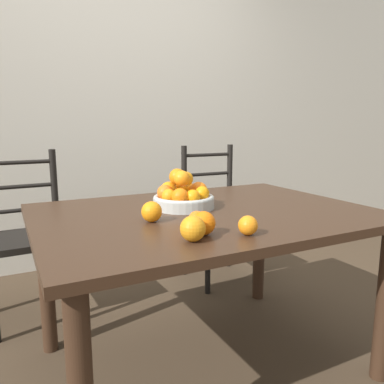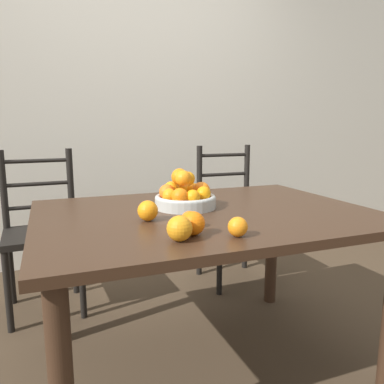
{
  "view_description": "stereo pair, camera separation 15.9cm",
  "coord_description": "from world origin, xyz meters",
  "px_view_note": "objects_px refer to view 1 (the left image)",
  "views": [
    {
      "loc": [
        -0.77,
        -1.38,
        1.09
      ],
      "look_at": [
        -0.06,
        0.01,
        0.81
      ],
      "focal_mm": 35.0,
      "sensor_mm": 36.0,
      "label": 1
    },
    {
      "loc": [
        -0.62,
        -1.45,
        1.09
      ],
      "look_at": [
        -0.06,
        0.01,
        0.81
      ],
      "focal_mm": 35.0,
      "sensor_mm": 36.0,
      "label": 2
    }
  ],
  "objects_px": {
    "orange_loose_3": "(193,229)",
    "chair_left": "(26,239)",
    "chair_right": "(217,215)",
    "orange_loose_4": "(204,223)",
    "orange_loose_0": "(248,225)",
    "fruit_bowl": "(183,196)",
    "orange_loose_2": "(152,212)",
    "orange_loose_1": "(197,219)"
  },
  "relations": [
    {
      "from": "orange_loose_0",
      "to": "orange_loose_2",
      "type": "bearing_deg",
      "value": 125.94
    },
    {
      "from": "orange_loose_1",
      "to": "chair_right",
      "type": "relative_size",
      "value": 0.07
    },
    {
      "from": "fruit_bowl",
      "to": "orange_loose_3",
      "type": "xyz_separation_m",
      "value": [
        -0.19,
        -0.46,
        -0.01
      ]
    },
    {
      "from": "orange_loose_4",
      "to": "chair_right",
      "type": "bearing_deg",
      "value": 57.42
    },
    {
      "from": "orange_loose_0",
      "to": "chair_right",
      "type": "height_order",
      "value": "chair_right"
    },
    {
      "from": "fruit_bowl",
      "to": "orange_loose_0",
      "type": "distance_m",
      "value": 0.48
    },
    {
      "from": "orange_loose_0",
      "to": "chair_left",
      "type": "xyz_separation_m",
      "value": [
        -0.63,
        1.24,
        -0.3
      ]
    },
    {
      "from": "orange_loose_2",
      "to": "chair_left",
      "type": "height_order",
      "value": "chair_left"
    },
    {
      "from": "fruit_bowl",
      "to": "orange_loose_1",
      "type": "relative_size",
      "value": 4.41
    },
    {
      "from": "orange_loose_0",
      "to": "orange_loose_1",
      "type": "height_order",
      "value": "orange_loose_0"
    },
    {
      "from": "orange_loose_4",
      "to": "chair_right",
      "type": "xyz_separation_m",
      "value": [
        0.75,
        1.17,
        -0.31
      ]
    },
    {
      "from": "orange_loose_0",
      "to": "chair_left",
      "type": "distance_m",
      "value": 1.42
    },
    {
      "from": "orange_loose_0",
      "to": "orange_loose_2",
      "type": "xyz_separation_m",
      "value": [
        -0.23,
        0.31,
        0.01
      ]
    },
    {
      "from": "orange_loose_1",
      "to": "orange_loose_3",
      "type": "bearing_deg",
      "value": -122.12
    },
    {
      "from": "orange_loose_3",
      "to": "orange_loose_4",
      "type": "height_order",
      "value": "orange_loose_3"
    },
    {
      "from": "chair_right",
      "to": "orange_loose_1",
      "type": "bearing_deg",
      "value": -123.17
    },
    {
      "from": "orange_loose_1",
      "to": "chair_right",
      "type": "bearing_deg",
      "value": 56.09
    },
    {
      "from": "chair_right",
      "to": "orange_loose_4",
      "type": "bearing_deg",
      "value": -121.84
    },
    {
      "from": "fruit_bowl",
      "to": "chair_right",
      "type": "relative_size",
      "value": 0.29
    },
    {
      "from": "orange_loose_0",
      "to": "orange_loose_3",
      "type": "height_order",
      "value": "orange_loose_3"
    },
    {
      "from": "orange_loose_0",
      "to": "chair_left",
      "type": "bearing_deg",
      "value": 117.16
    },
    {
      "from": "orange_loose_3",
      "to": "chair_left",
      "type": "xyz_separation_m",
      "value": [
        -0.44,
        1.21,
        -0.31
      ]
    },
    {
      "from": "orange_loose_3",
      "to": "chair_left",
      "type": "distance_m",
      "value": 1.33
    },
    {
      "from": "orange_loose_0",
      "to": "orange_loose_4",
      "type": "height_order",
      "value": "orange_loose_4"
    },
    {
      "from": "orange_loose_3",
      "to": "chair_right",
      "type": "relative_size",
      "value": 0.09
    },
    {
      "from": "fruit_bowl",
      "to": "orange_loose_4",
      "type": "height_order",
      "value": "fruit_bowl"
    },
    {
      "from": "orange_loose_0",
      "to": "orange_loose_1",
      "type": "xyz_separation_m",
      "value": [
        -0.11,
        0.16,
        -0.0
      ]
    },
    {
      "from": "orange_loose_0",
      "to": "orange_loose_4",
      "type": "relative_size",
      "value": 0.82
    },
    {
      "from": "chair_left",
      "to": "chair_right",
      "type": "relative_size",
      "value": 1.0
    },
    {
      "from": "orange_loose_4",
      "to": "orange_loose_3",
      "type": "bearing_deg",
      "value": -143.76
    },
    {
      "from": "chair_left",
      "to": "orange_loose_1",
      "type": "bearing_deg",
      "value": -66.5
    },
    {
      "from": "fruit_bowl",
      "to": "chair_left",
      "type": "height_order",
      "value": "chair_left"
    },
    {
      "from": "orange_loose_0",
      "to": "orange_loose_3",
      "type": "bearing_deg",
      "value": 173.54
    },
    {
      "from": "orange_loose_4",
      "to": "chair_left",
      "type": "distance_m",
      "value": 1.31
    },
    {
      "from": "orange_loose_0",
      "to": "fruit_bowl",
      "type": "bearing_deg",
      "value": 91.27
    },
    {
      "from": "fruit_bowl",
      "to": "chair_right",
      "type": "bearing_deg",
      "value": 50.38
    },
    {
      "from": "orange_loose_4",
      "to": "chair_left",
      "type": "bearing_deg",
      "value": 113.29
    },
    {
      "from": "chair_left",
      "to": "orange_loose_4",
      "type": "bearing_deg",
      "value": -69.1
    },
    {
      "from": "orange_loose_1",
      "to": "orange_loose_2",
      "type": "xyz_separation_m",
      "value": [
        -0.11,
        0.15,
        0.01
      ]
    },
    {
      "from": "orange_loose_1",
      "to": "orange_loose_3",
      "type": "distance_m",
      "value": 0.16
    },
    {
      "from": "orange_loose_0",
      "to": "orange_loose_4",
      "type": "distance_m",
      "value": 0.15
    },
    {
      "from": "orange_loose_1",
      "to": "orange_loose_3",
      "type": "xyz_separation_m",
      "value": [
        -0.09,
        -0.14,
        0.01
      ]
    }
  ]
}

